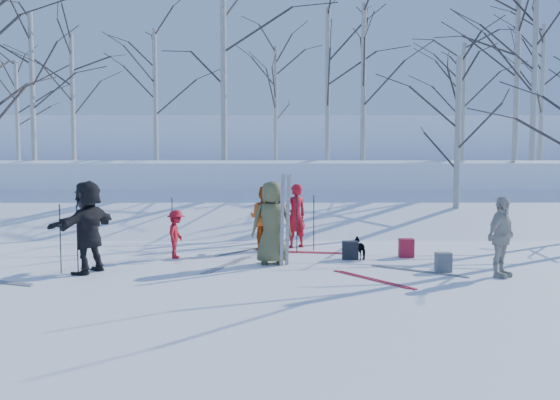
{
  "coord_description": "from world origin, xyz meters",
  "views": [
    {
      "loc": [
        -0.06,
        -10.62,
        2.15
      ],
      "look_at": [
        0.0,
        1.5,
        1.3
      ],
      "focal_mm": 35.0,
      "sensor_mm": 36.0,
      "label": 1
    }
  ],
  "objects_px": {
    "backpack_red": "(406,248)",
    "skier_grey_west": "(88,227)",
    "skier_olive_center": "(272,223)",
    "skier_red_seated": "(176,234)",
    "skier_redor_behind": "(264,218)",
    "backpack_dark": "(350,250)",
    "dog": "(361,248)",
    "skier_cream_east": "(501,237)",
    "backpack_grey": "(443,262)",
    "skier_red_north": "(295,216)"
  },
  "relations": [
    {
      "from": "backpack_red",
      "to": "skier_olive_center",
      "type": "bearing_deg",
      "value": -165.56
    },
    {
      "from": "skier_redor_behind",
      "to": "skier_grey_west",
      "type": "height_order",
      "value": "skier_grey_west"
    },
    {
      "from": "skier_red_seated",
      "to": "backpack_red",
      "type": "distance_m",
      "value": 5.18
    },
    {
      "from": "skier_red_north",
      "to": "backpack_red",
      "type": "distance_m",
      "value": 2.9
    },
    {
      "from": "skier_cream_east",
      "to": "skier_red_north",
      "type": "bearing_deg",
      "value": 94.28
    },
    {
      "from": "skier_olive_center",
      "to": "skier_redor_behind",
      "type": "distance_m",
      "value": 1.84
    },
    {
      "from": "skier_red_north",
      "to": "skier_grey_west",
      "type": "distance_m",
      "value": 5.16
    },
    {
      "from": "skier_cream_east",
      "to": "skier_grey_west",
      "type": "distance_m",
      "value": 7.84
    },
    {
      "from": "skier_grey_west",
      "to": "backpack_dark",
      "type": "bearing_deg",
      "value": 127.47
    },
    {
      "from": "skier_red_north",
      "to": "skier_red_seated",
      "type": "bearing_deg",
      "value": 1.15
    },
    {
      "from": "skier_red_seated",
      "to": "skier_olive_center",
      "type": "bearing_deg",
      "value": -104.97
    },
    {
      "from": "dog",
      "to": "skier_redor_behind",
      "type": "bearing_deg",
      "value": -51.33
    },
    {
      "from": "skier_redor_behind",
      "to": "skier_cream_east",
      "type": "relative_size",
      "value": 1.03
    },
    {
      "from": "skier_olive_center",
      "to": "dog",
      "type": "relative_size",
      "value": 3.08
    },
    {
      "from": "skier_red_north",
      "to": "backpack_red",
      "type": "xyz_separation_m",
      "value": [
        2.45,
        -1.44,
        -0.59
      ]
    },
    {
      "from": "skier_grey_west",
      "to": "backpack_dark",
      "type": "distance_m",
      "value": 5.51
    },
    {
      "from": "skier_cream_east",
      "to": "dog",
      "type": "height_order",
      "value": "skier_cream_east"
    },
    {
      "from": "skier_olive_center",
      "to": "skier_red_seated",
      "type": "xyz_separation_m",
      "value": [
        -2.14,
        0.71,
        -0.34
      ]
    },
    {
      "from": "dog",
      "to": "backpack_red",
      "type": "bearing_deg",
      "value": 169.11
    },
    {
      "from": "skier_cream_east",
      "to": "backpack_grey",
      "type": "height_order",
      "value": "skier_cream_east"
    },
    {
      "from": "skier_red_seated",
      "to": "backpack_red",
      "type": "bearing_deg",
      "value": -85.92
    },
    {
      "from": "skier_red_seated",
      "to": "skier_grey_west",
      "type": "height_order",
      "value": "skier_grey_west"
    },
    {
      "from": "skier_olive_center",
      "to": "skier_redor_behind",
      "type": "height_order",
      "value": "skier_olive_center"
    },
    {
      "from": "backpack_red",
      "to": "backpack_dark",
      "type": "relative_size",
      "value": 1.05
    },
    {
      "from": "skier_olive_center",
      "to": "skier_redor_behind",
      "type": "bearing_deg",
      "value": -88.41
    },
    {
      "from": "backpack_red",
      "to": "skier_grey_west",
      "type": "bearing_deg",
      "value": -165.67
    },
    {
      "from": "skier_red_north",
      "to": "backpack_dark",
      "type": "bearing_deg",
      "value": 96.68
    },
    {
      "from": "skier_redor_behind",
      "to": "skier_red_north",
      "type": "bearing_deg",
      "value": -129.07
    },
    {
      "from": "skier_red_north",
      "to": "skier_redor_behind",
      "type": "height_order",
      "value": "skier_red_north"
    },
    {
      "from": "skier_cream_east",
      "to": "skier_grey_west",
      "type": "xyz_separation_m",
      "value": [
        -7.83,
        0.44,
        0.14
      ]
    },
    {
      "from": "dog",
      "to": "backpack_grey",
      "type": "height_order",
      "value": "dog"
    },
    {
      "from": "skier_red_seated",
      "to": "dog",
      "type": "bearing_deg",
      "value": -88.49
    },
    {
      "from": "skier_redor_behind",
      "to": "backpack_red",
      "type": "height_order",
      "value": "skier_redor_behind"
    },
    {
      "from": "skier_red_seated",
      "to": "skier_red_north",
      "type": "bearing_deg",
      "value": -57.67
    },
    {
      "from": "skier_red_seated",
      "to": "dog",
      "type": "distance_m",
      "value": 4.12
    },
    {
      "from": "backpack_grey",
      "to": "skier_redor_behind",
      "type": "bearing_deg",
      "value": 143.23
    },
    {
      "from": "skier_redor_behind",
      "to": "backpack_dark",
      "type": "height_order",
      "value": "skier_redor_behind"
    },
    {
      "from": "skier_olive_center",
      "to": "backpack_dark",
      "type": "relative_size",
      "value": 4.38
    },
    {
      "from": "skier_olive_center",
      "to": "skier_cream_east",
      "type": "height_order",
      "value": "skier_olive_center"
    },
    {
      "from": "skier_grey_west",
      "to": "dog",
      "type": "xyz_separation_m",
      "value": [
        5.51,
        1.48,
        -0.66
      ]
    },
    {
      "from": "skier_red_north",
      "to": "dog",
      "type": "distance_m",
      "value": 2.22
    },
    {
      "from": "skier_olive_center",
      "to": "skier_red_north",
      "type": "height_order",
      "value": "skier_olive_center"
    },
    {
      "from": "skier_olive_center",
      "to": "dog",
      "type": "xyz_separation_m",
      "value": [
        1.96,
        0.58,
        -0.64
      ]
    },
    {
      "from": "skier_red_seated",
      "to": "backpack_grey",
      "type": "relative_size",
      "value": 2.84
    },
    {
      "from": "backpack_grey",
      "to": "skier_red_seated",
      "type": "bearing_deg",
      "value": 164.26
    },
    {
      "from": "skier_cream_east",
      "to": "backpack_red",
      "type": "bearing_deg",
      "value": 78.71
    },
    {
      "from": "skier_olive_center",
      "to": "skier_grey_west",
      "type": "xyz_separation_m",
      "value": [
        -3.55,
        -0.9,
        0.02
      ]
    },
    {
      "from": "backpack_red",
      "to": "backpack_dark",
      "type": "distance_m",
      "value": 1.32
    },
    {
      "from": "skier_olive_center",
      "to": "skier_cream_east",
      "type": "distance_m",
      "value": 4.49
    },
    {
      "from": "skier_grey_west",
      "to": "backpack_red",
      "type": "distance_m",
      "value": 6.82
    }
  ]
}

